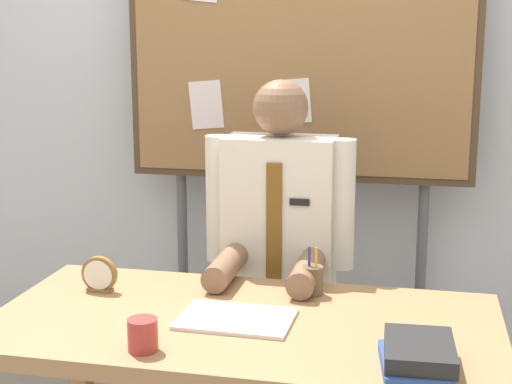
% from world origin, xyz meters
% --- Properties ---
extents(back_wall, '(6.40, 0.08, 2.70)m').
position_xyz_m(back_wall, '(0.00, 1.19, 1.35)').
color(back_wall, silver).
rests_on(back_wall, ground_plane).
extents(desk, '(1.51, 0.77, 0.74)m').
position_xyz_m(desk, '(0.00, 0.00, 0.65)').
color(desk, '#9E754C').
rests_on(desk, ground_plane).
extents(person, '(0.55, 0.56, 1.42)m').
position_xyz_m(person, '(0.00, 0.58, 0.66)').
color(person, '#2D2D33').
rests_on(person, ground_plane).
extents(bulletin_board, '(1.43, 0.09, 2.07)m').
position_xyz_m(bulletin_board, '(-0.00, 0.98, 1.50)').
color(bulletin_board, '#4C3823').
rests_on(bulletin_board, ground_plane).
extents(book_stack, '(0.20, 0.26, 0.07)m').
position_xyz_m(book_stack, '(0.51, -0.24, 0.78)').
color(book_stack, '#2D4C99').
rests_on(book_stack, desk).
extents(open_notebook, '(0.34, 0.24, 0.01)m').
position_xyz_m(open_notebook, '(-0.02, -0.02, 0.75)').
color(open_notebook, silver).
rests_on(open_notebook, desk).
extents(desk_clock, '(0.12, 0.04, 0.12)m').
position_xyz_m(desk_clock, '(-0.52, 0.14, 0.80)').
color(desk_clock, olive).
rests_on(desk_clock, desk).
extents(coffee_mug, '(0.08, 0.08, 0.09)m').
position_xyz_m(coffee_mug, '(-0.21, -0.28, 0.79)').
color(coffee_mug, '#B23833').
rests_on(coffee_mug, desk).
extents(pen_holder, '(0.07, 0.07, 0.16)m').
position_xyz_m(pen_holder, '(0.17, 0.26, 0.79)').
color(pen_holder, brown).
rests_on(pen_holder, desk).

